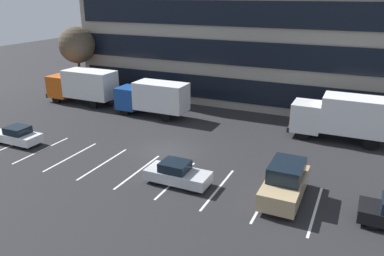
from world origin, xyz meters
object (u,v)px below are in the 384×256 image
at_px(suv_tan, 285,182).
at_px(sedan_silver, 177,174).
at_px(box_truck_orange, 83,85).
at_px(sedan_white, 17,135).
at_px(bare_tree, 77,45).
at_px(box_truck_blue, 153,97).
at_px(box_truck_white, 345,116).

bearing_deg(suv_tan, sedan_silver, -171.36).
height_order(sedan_silver, suv_tan, suv_tan).
height_order(box_truck_orange, sedan_white, box_truck_orange).
bearing_deg(bare_tree, box_truck_blue, -18.43).
bearing_deg(bare_tree, box_truck_white, -6.43).
height_order(suv_tan, bare_tree, bare_tree).
relative_size(box_truck_white, sedan_white, 1.99).
bearing_deg(sedan_white, box_truck_blue, 60.10).
height_order(box_truck_orange, box_truck_white, box_truck_white).
xyz_separation_m(suv_tan, bare_tree, (-26.39, 14.06, 4.45)).
distance_m(sedan_white, bare_tree, 16.30).
xyz_separation_m(box_truck_orange, box_truck_white, (25.42, 0.13, 0.02)).
bearing_deg(sedan_white, box_truck_white, 26.20).
height_order(box_truck_orange, bare_tree, bare_tree).
distance_m(sedan_silver, bare_tree, 25.55).
distance_m(box_truck_white, suv_tan, 11.11).
relative_size(box_truck_blue, suv_tan, 1.49).
height_order(box_truck_white, bare_tree, bare_tree).
xyz_separation_m(box_truck_white, sedan_silver, (-8.53, -11.79, -1.36)).
bearing_deg(box_truck_white, sedan_white, -153.80).
xyz_separation_m(box_truck_orange, box_truck_blue, (8.72, -0.62, -0.17)).
distance_m(box_truck_blue, bare_tree, 13.09).
distance_m(box_truck_orange, suv_tan, 25.55).
bearing_deg(box_truck_blue, suv_tan, -34.91).
distance_m(box_truck_white, sedan_white, 25.32).
relative_size(suv_tan, bare_tree, 0.63).
xyz_separation_m(sedan_white, bare_tree, (-5.94, 14.39, 4.83)).
distance_m(box_truck_white, box_truck_blue, 16.72).
xyz_separation_m(box_truck_white, suv_tan, (-2.24, -10.84, -0.99)).
distance_m(box_truck_orange, bare_tree, 5.80).
height_order(sedan_white, suv_tan, suv_tan).
bearing_deg(sedan_silver, suv_tan, 8.64).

